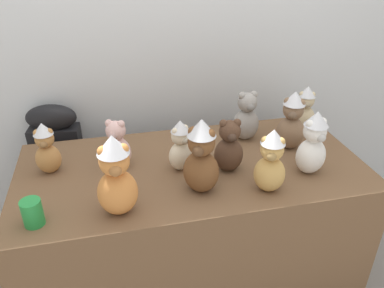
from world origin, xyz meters
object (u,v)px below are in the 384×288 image
(instrument_case, at_px, (63,175))
(party_cup_green, at_px, (32,213))
(teddy_bear_mocha, at_px, (292,121))
(teddy_bear_cocoa, at_px, (229,147))
(teddy_bear_blush, at_px, (117,146))
(teddy_bear_chestnut, at_px, (201,157))
(display_table, at_px, (192,226))
(teddy_bear_ash, at_px, (246,117))
(teddy_bear_sand, at_px, (305,109))
(teddy_bear_ginger, at_px, (116,177))
(teddy_bear_snow, at_px, (313,144))
(teddy_bear_cream, at_px, (181,146))
(teddy_bear_honey, at_px, (271,162))
(teddy_bear_caramel, at_px, (46,149))

(instrument_case, distance_m, party_cup_green, 0.88)
(teddy_bear_mocha, bearing_deg, teddy_bear_cocoa, -130.25)
(instrument_case, bearing_deg, party_cup_green, -82.95)
(instrument_case, relative_size, teddy_bear_blush, 3.77)
(teddy_bear_chestnut, bearing_deg, display_table, 118.38)
(teddy_bear_ash, height_order, teddy_bear_sand, teddy_bear_ash)
(teddy_bear_ginger, relative_size, teddy_bear_sand, 1.34)
(teddy_bear_snow, bearing_deg, teddy_bear_chestnut, 174.65)
(teddy_bear_cocoa, xyz_separation_m, party_cup_green, (-0.85, -0.20, -0.07))
(teddy_bear_cream, relative_size, teddy_bear_honey, 0.86)
(teddy_bear_mocha, bearing_deg, teddy_bear_cream, -142.72)
(teddy_bear_cocoa, xyz_separation_m, teddy_bear_blush, (-0.50, 0.15, -0.01))
(teddy_bear_cream, distance_m, teddy_bear_honey, 0.42)
(teddy_bear_caramel, distance_m, teddy_bear_sand, 1.37)
(teddy_bear_cocoa, height_order, party_cup_green, teddy_bear_cocoa)
(instrument_case, relative_size, teddy_bear_chestnut, 2.70)
(display_table, xyz_separation_m, teddy_bear_caramel, (-0.66, 0.10, 0.51))
(teddy_bear_mocha, bearing_deg, instrument_case, -170.90)
(teddy_bear_snow, distance_m, teddy_bear_honey, 0.26)
(teddy_bear_cream, bearing_deg, teddy_bear_sand, -5.88)
(teddy_bear_chestnut, bearing_deg, teddy_bear_mocha, 56.45)
(teddy_bear_ginger, height_order, teddy_bear_honey, teddy_bear_ginger)
(teddy_bear_mocha, height_order, teddy_bear_ash, teddy_bear_mocha)
(teddy_bear_mocha, bearing_deg, teddy_bear_chestnut, -123.84)
(teddy_bear_honey, bearing_deg, teddy_bear_ginger, -154.57)
(teddy_bear_ash, bearing_deg, teddy_bear_ginger, -147.15)
(teddy_bear_blush, xyz_separation_m, teddy_bear_caramel, (-0.32, 0.02, 0.01))
(teddy_bear_ginger, height_order, teddy_bear_caramel, teddy_bear_ginger)
(display_table, bearing_deg, teddy_bear_snow, -18.76)
(display_table, height_order, teddy_bear_chestnut, teddy_bear_chestnut)
(teddy_bear_chestnut, relative_size, teddy_bear_cocoa, 1.30)
(teddy_bear_cocoa, xyz_separation_m, teddy_bear_caramel, (-0.82, 0.17, 0.00))
(teddy_bear_snow, distance_m, party_cup_green, 1.23)
(display_table, height_order, teddy_bear_snow, teddy_bear_snow)
(teddy_bear_cocoa, relative_size, teddy_bear_blush, 1.07)
(display_table, distance_m, teddy_bear_ginger, 0.72)
(teddy_bear_chestnut, bearing_deg, teddy_bear_snow, 33.41)
(party_cup_green, bearing_deg, teddy_bear_sand, 19.84)
(display_table, distance_m, instrument_case, 0.87)
(display_table, bearing_deg, teddy_bear_blush, 168.05)
(teddy_bear_ash, xyz_separation_m, teddy_bear_honey, (-0.06, -0.47, 0.02))
(teddy_bear_chestnut, bearing_deg, party_cup_green, -143.61)
(party_cup_green, bearing_deg, teddy_bear_cream, 22.31)
(teddy_bear_cream, xyz_separation_m, teddy_bear_honey, (0.34, -0.25, 0.02))
(display_table, bearing_deg, teddy_bear_mocha, 6.26)
(teddy_bear_cocoa, relative_size, party_cup_green, 2.42)
(instrument_case, bearing_deg, teddy_bear_mocha, -13.57)
(teddy_bear_mocha, bearing_deg, teddy_bear_blush, -150.70)
(instrument_case, distance_m, teddy_bear_chestnut, 1.11)
(teddy_bear_ginger, xyz_separation_m, teddy_bear_ash, (0.71, 0.48, -0.04))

